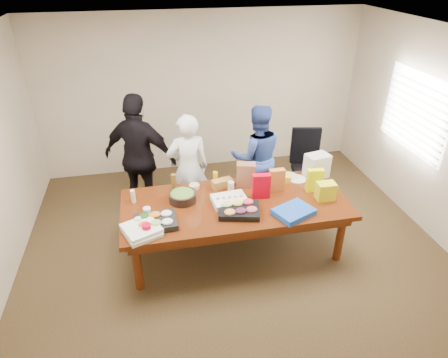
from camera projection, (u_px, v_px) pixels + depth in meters
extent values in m
cube|color=#47301E|center=(235.00, 250.00, 5.24)|extent=(5.50, 5.00, 0.02)
cube|color=white|center=(238.00, 38.00, 3.87)|extent=(5.50, 5.00, 0.02)
cube|color=beige|center=(202.00, 94.00, 6.67)|extent=(5.50, 0.04, 2.70)
cube|color=beige|center=(328.00, 339.00, 2.44)|extent=(5.50, 0.04, 2.70)
cube|color=beige|center=(443.00, 140.00, 5.04)|extent=(0.04, 5.00, 2.70)
cube|color=white|center=(415.00, 113.00, 5.47)|extent=(0.03, 1.40, 1.10)
cube|color=beige|center=(413.00, 113.00, 5.46)|extent=(0.04, 1.36, 1.00)
cube|color=#4C1C0F|center=(235.00, 227.00, 5.04)|extent=(2.80, 1.20, 0.75)
cube|color=black|center=(308.00, 168.00, 6.07)|extent=(0.65, 0.65, 1.07)
imported|color=silver|center=(188.00, 169.00, 5.48)|extent=(0.62, 0.43, 1.62)
imported|color=#2E4693|center=(257.00, 157.00, 5.82)|extent=(0.83, 0.67, 1.61)
imported|color=black|center=(140.00, 157.00, 5.53)|extent=(1.17, 0.91, 1.85)
cube|color=black|center=(156.00, 222.00, 4.44)|extent=(0.49, 0.39, 0.07)
cube|color=black|center=(239.00, 210.00, 4.64)|extent=(0.55, 0.48, 0.07)
cube|color=white|center=(230.00, 200.00, 4.83)|extent=(0.45, 0.35, 0.07)
cylinder|color=black|center=(182.00, 197.00, 4.86)|extent=(0.38, 0.38, 0.11)
cube|color=blue|center=(294.00, 212.00, 4.62)|extent=(0.54, 0.48, 0.07)
cube|color=red|center=(261.00, 186.00, 4.88)|extent=(0.23, 0.12, 0.33)
cube|color=#EBFD00|center=(315.00, 180.00, 5.02)|extent=(0.21, 0.10, 0.31)
cube|color=orange|center=(277.00, 180.00, 5.03)|extent=(0.20, 0.09, 0.31)
cylinder|color=white|center=(231.00, 186.00, 5.07)|extent=(0.10, 0.10, 0.13)
cylinder|color=orange|center=(215.00, 178.00, 5.19)|extent=(0.07, 0.07, 0.18)
cylinder|color=brown|center=(174.00, 182.00, 5.08)|extent=(0.07, 0.07, 0.21)
cylinder|color=#E7E8C0|center=(133.00, 196.00, 4.81)|extent=(0.06, 0.06, 0.17)
cube|color=yellow|center=(280.00, 178.00, 5.29)|extent=(0.28, 0.19, 0.09)
cube|color=#A47733|center=(222.00, 183.00, 5.15)|extent=(0.29, 0.18, 0.11)
cube|color=brown|center=(246.00, 174.00, 5.14)|extent=(0.27, 0.20, 0.32)
cylinder|color=red|center=(147.00, 229.00, 4.27)|extent=(0.11, 0.11, 0.13)
cylinder|color=white|center=(138.00, 222.00, 4.42)|extent=(0.08, 0.08, 0.10)
cylinder|color=white|center=(147.00, 212.00, 4.56)|extent=(0.10, 0.10, 0.12)
cube|color=silver|center=(142.00, 232.00, 4.30)|extent=(0.48, 0.48, 0.04)
cube|color=white|center=(141.00, 228.00, 4.29)|extent=(0.48, 0.48, 0.04)
cylinder|color=beige|center=(289.00, 177.00, 5.40)|extent=(0.31, 0.31, 0.02)
cylinder|color=white|center=(297.00, 179.00, 5.34)|extent=(0.24, 0.24, 0.02)
cylinder|color=beige|center=(252.00, 180.00, 5.28)|extent=(0.16, 0.16, 0.06)
cylinder|color=beige|center=(194.00, 186.00, 5.13)|extent=(0.17, 0.17, 0.06)
cube|color=silver|center=(317.00, 166.00, 5.34)|extent=(0.35, 0.28, 0.33)
cube|color=yellow|center=(326.00, 191.00, 4.87)|extent=(0.23, 0.16, 0.23)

